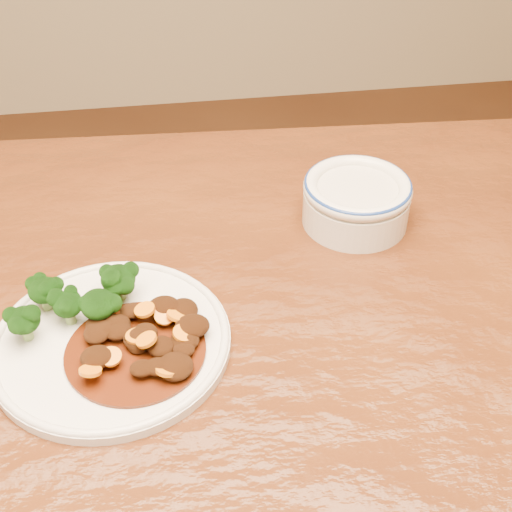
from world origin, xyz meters
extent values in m
cube|color=#53280E|center=(0.00, 0.00, 0.73)|extent=(1.55, 0.99, 0.04)
cylinder|color=silver|center=(-0.12, 0.05, 0.76)|extent=(0.23, 0.23, 0.01)
torus|color=silver|center=(-0.12, 0.05, 0.76)|extent=(0.23, 0.23, 0.01)
cylinder|color=#7EA354|center=(-0.13, 0.07, 0.77)|extent=(0.01, 0.01, 0.01)
ellipsoid|color=black|center=(-0.13, 0.07, 0.79)|extent=(0.04, 0.04, 0.03)
cylinder|color=#7EA354|center=(-0.18, 0.10, 0.77)|extent=(0.01, 0.01, 0.01)
ellipsoid|color=black|center=(-0.18, 0.10, 0.78)|extent=(0.03, 0.03, 0.02)
cylinder|color=#7EA354|center=(-0.11, 0.11, 0.77)|extent=(0.01, 0.01, 0.01)
ellipsoid|color=black|center=(-0.11, 0.11, 0.79)|extent=(0.04, 0.04, 0.03)
cylinder|color=#7EA354|center=(-0.19, 0.06, 0.77)|extent=(0.01, 0.01, 0.01)
ellipsoid|color=black|center=(-0.19, 0.06, 0.78)|extent=(0.03, 0.03, 0.03)
cylinder|color=#7EA354|center=(-0.15, 0.08, 0.77)|extent=(0.01, 0.01, 0.01)
ellipsoid|color=black|center=(-0.15, 0.08, 0.78)|extent=(0.03, 0.03, 0.02)
cylinder|color=#451507|center=(-0.09, 0.03, 0.76)|extent=(0.13, 0.13, 0.00)
ellipsoid|color=black|center=(-0.09, -0.01, 0.77)|extent=(0.02, 0.02, 0.01)
ellipsoid|color=black|center=(-0.10, 0.07, 0.77)|extent=(0.02, 0.02, 0.01)
ellipsoid|color=black|center=(-0.04, 0.07, 0.77)|extent=(0.03, 0.03, 0.01)
ellipsoid|color=black|center=(-0.11, 0.05, 0.77)|extent=(0.03, 0.03, 0.01)
ellipsoid|color=black|center=(-0.06, 0.07, 0.77)|extent=(0.03, 0.03, 0.02)
ellipsoid|color=black|center=(-0.12, 0.05, 0.77)|extent=(0.03, 0.02, 0.01)
ellipsoid|color=black|center=(-0.06, -0.01, 0.77)|extent=(0.03, 0.03, 0.02)
ellipsoid|color=black|center=(-0.08, 0.04, 0.77)|extent=(0.02, 0.03, 0.01)
ellipsoid|color=black|center=(-0.11, 0.05, 0.77)|extent=(0.03, 0.03, 0.01)
ellipsoid|color=black|center=(-0.07, -0.01, 0.77)|extent=(0.02, 0.02, 0.01)
ellipsoid|color=black|center=(-0.07, 0.02, 0.77)|extent=(0.03, 0.03, 0.01)
ellipsoid|color=black|center=(-0.13, 0.01, 0.77)|extent=(0.02, 0.02, 0.01)
ellipsoid|color=black|center=(-0.09, 0.03, 0.77)|extent=(0.02, 0.02, 0.01)
ellipsoid|color=black|center=(-0.05, 0.03, 0.77)|extent=(0.03, 0.03, 0.01)
ellipsoid|color=black|center=(-0.13, 0.06, 0.77)|extent=(0.03, 0.03, 0.01)
ellipsoid|color=black|center=(-0.13, 0.01, 0.77)|extent=(0.03, 0.03, 0.02)
ellipsoid|color=black|center=(-0.13, 0.04, 0.77)|extent=(0.03, 0.03, 0.01)
ellipsoid|color=black|center=(-0.04, 0.04, 0.77)|extent=(0.03, 0.03, 0.02)
ellipsoid|color=black|center=(-0.06, 0.00, 0.77)|extent=(0.03, 0.03, 0.01)
ellipsoid|color=black|center=(-0.09, 0.03, 0.77)|extent=(0.03, 0.03, 0.02)
ellipsoid|color=black|center=(-0.05, 0.01, 0.77)|extent=(0.02, 0.02, 0.01)
ellipsoid|color=black|center=(-0.09, 0.03, 0.77)|extent=(0.02, 0.02, 0.01)
cylinder|color=orange|center=(-0.06, -0.01, 0.77)|extent=(0.03, 0.03, 0.01)
cylinder|color=orange|center=(-0.08, 0.06, 0.78)|extent=(0.02, 0.02, 0.01)
cylinder|color=orange|center=(-0.12, 0.06, 0.77)|extent=(0.03, 0.03, 0.01)
cylinder|color=orange|center=(-0.13, -0.01, 0.78)|extent=(0.03, 0.03, 0.01)
cylinder|color=orange|center=(-0.05, 0.05, 0.78)|extent=(0.02, 0.03, 0.01)
cylinder|color=orange|center=(-0.09, 0.03, 0.78)|extent=(0.03, 0.03, 0.00)
cylinder|color=orange|center=(-0.08, 0.02, 0.78)|extent=(0.03, 0.03, 0.01)
cylinder|color=orange|center=(-0.11, 0.01, 0.77)|extent=(0.03, 0.03, 0.01)
cylinder|color=orange|center=(-0.06, 0.06, 0.77)|extent=(0.03, 0.03, 0.01)
cylinder|color=orange|center=(-0.05, 0.03, 0.78)|extent=(0.03, 0.03, 0.01)
cylinder|color=silver|center=(0.17, 0.21, 0.77)|extent=(0.12, 0.12, 0.04)
cylinder|color=silver|center=(0.17, 0.21, 0.79)|extent=(0.10, 0.10, 0.01)
torus|color=silver|center=(0.17, 0.21, 0.80)|extent=(0.13, 0.13, 0.02)
torus|color=navy|center=(0.17, 0.21, 0.80)|extent=(0.12, 0.12, 0.01)
camera|label=1|loc=(-0.05, -0.45, 1.26)|focal=50.00mm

